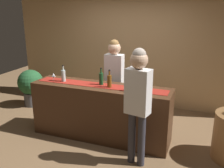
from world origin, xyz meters
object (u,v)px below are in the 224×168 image
at_px(wine_bottle_amber, 109,81).
at_px(customer_sipping, 138,95).
at_px(wine_glass_mid_counter, 53,75).
at_px(wine_bottle_clear, 63,75).
at_px(potted_plant_tall, 31,85).
at_px(wine_glass_near_customer, 142,84).
at_px(wine_glass_far_end, 126,85).
at_px(wine_bottle_green, 101,79).
at_px(bartender, 114,74).

height_order(wine_bottle_amber, customer_sipping, customer_sipping).
bearing_deg(customer_sipping, wine_glass_mid_counter, 174.43).
height_order(wine_bottle_clear, wine_bottle_amber, same).
bearing_deg(potted_plant_tall, wine_glass_mid_counter, -35.11).
height_order(wine_bottle_clear, wine_glass_mid_counter, wine_bottle_clear).
xyz_separation_m(wine_glass_near_customer, wine_glass_far_end, (-0.24, -0.13, 0.00)).
bearing_deg(wine_glass_far_end, wine_bottle_amber, 166.81).
bearing_deg(wine_bottle_amber, wine_bottle_clear, 178.04).
height_order(wine_bottle_green, wine_glass_near_customer, wine_bottle_green).
relative_size(wine_bottle_green, customer_sipping, 0.17).
relative_size(bartender, customer_sipping, 0.97).
distance_m(wine_glass_near_customer, customer_sipping, 0.58).
relative_size(wine_bottle_clear, wine_glass_near_customer, 2.10).
bearing_deg(bartender, potted_plant_tall, -7.12).
relative_size(wine_bottle_green, potted_plant_tall, 0.35).
bearing_deg(wine_glass_far_end, bartender, 123.23).
bearing_deg(customer_sipping, wine_glass_near_customer, 109.47).
relative_size(wine_glass_mid_counter, customer_sipping, 0.08).
height_order(wine_bottle_amber, potted_plant_tall, wine_bottle_amber).
relative_size(wine_bottle_amber, bartender, 0.18).
xyz_separation_m(wine_bottle_clear, potted_plant_tall, (-1.44, 0.85, -0.59)).
xyz_separation_m(wine_bottle_amber, wine_bottle_green, (-0.19, 0.09, 0.00)).
bearing_deg(potted_plant_tall, bartender, -6.70).
distance_m(wine_bottle_clear, wine_glass_near_customer, 1.45).
bearing_deg(wine_bottle_clear, potted_plant_tall, 149.31).
height_order(wine_glass_mid_counter, customer_sipping, customer_sipping).
distance_m(wine_bottle_clear, wine_glass_mid_counter, 0.20).
height_order(wine_bottle_clear, wine_glass_near_customer, wine_bottle_clear).
height_order(wine_glass_far_end, customer_sipping, customer_sipping).
xyz_separation_m(wine_glass_near_customer, customer_sipping, (0.08, -0.58, 0.01)).
xyz_separation_m(wine_bottle_green, bartender, (0.04, 0.54, -0.04)).
height_order(wine_glass_near_customer, customer_sipping, customer_sipping).
distance_m(bartender, potted_plant_tall, 2.27).
bearing_deg(bartender, wine_bottle_clear, 38.04).
bearing_deg(wine_glass_far_end, wine_glass_near_customer, 29.54).
xyz_separation_m(bartender, customer_sipping, (0.78, -1.14, 0.04)).
bearing_deg(bartender, wine_glass_near_customer, 140.39).
relative_size(bartender, potted_plant_tall, 1.95).
bearing_deg(customer_sipping, wine_glass_far_end, 136.97).
distance_m(wine_bottle_clear, wine_bottle_green, 0.71).
relative_size(wine_glass_mid_counter, bartender, 0.09).
xyz_separation_m(wine_bottle_green, wine_glass_far_end, (0.50, -0.16, -0.01)).
bearing_deg(wine_glass_mid_counter, customer_sipping, -17.05).
bearing_deg(wine_bottle_clear, customer_sipping, -19.77).
bearing_deg(wine_glass_mid_counter, wine_bottle_green, 4.81).
relative_size(wine_bottle_amber, potted_plant_tall, 0.35).
bearing_deg(wine_bottle_amber, bartender, 103.15).
xyz_separation_m(wine_bottle_amber, wine_glass_far_end, (0.31, -0.07, -0.01)).
distance_m(wine_bottle_green, wine_glass_mid_counter, 0.91).
height_order(wine_bottle_amber, wine_glass_mid_counter, wine_bottle_amber).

